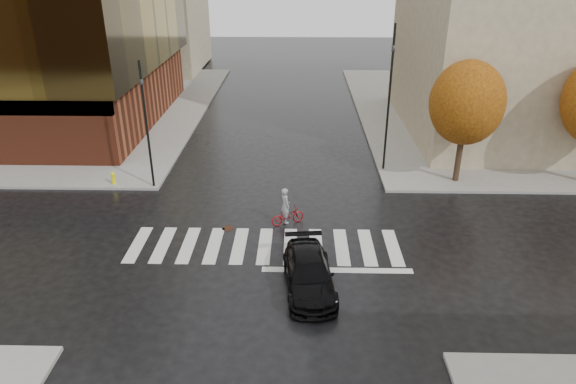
{
  "coord_description": "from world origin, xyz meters",
  "views": [
    {
      "loc": [
        1.43,
        -18.45,
        11.49
      ],
      "look_at": [
        0.97,
        1.73,
        2.0
      ],
      "focal_mm": 32.0,
      "sensor_mm": 36.0,
      "label": 1
    }
  ],
  "objects_px": {
    "sedan": "(309,273)",
    "fire_hydrant": "(113,177)",
    "cyclist": "(287,212)",
    "traffic_light_nw": "(146,119)",
    "traffic_light_ne": "(390,88)"
  },
  "relations": [
    {
      "from": "traffic_light_ne",
      "to": "fire_hydrant",
      "type": "xyz_separation_m",
      "value": [
        -14.81,
        -2.5,
        -4.3
      ]
    },
    {
      "from": "traffic_light_nw",
      "to": "fire_hydrant",
      "type": "xyz_separation_m",
      "value": [
        -2.21,
        0.2,
        -3.33
      ]
    },
    {
      "from": "sedan",
      "to": "traffic_light_nw",
      "type": "xyz_separation_m",
      "value": [
        -8.14,
        8.77,
        3.22
      ]
    },
    {
      "from": "cyclist",
      "to": "traffic_light_nw",
      "type": "height_order",
      "value": "traffic_light_nw"
    },
    {
      "from": "traffic_light_nw",
      "to": "fire_hydrant",
      "type": "height_order",
      "value": "traffic_light_nw"
    },
    {
      "from": "traffic_light_nw",
      "to": "fire_hydrant",
      "type": "bearing_deg",
      "value": -91.74
    },
    {
      "from": "sedan",
      "to": "fire_hydrant",
      "type": "distance_m",
      "value": 13.7
    },
    {
      "from": "cyclist",
      "to": "traffic_light_nw",
      "type": "bearing_deg",
      "value": 37.6
    },
    {
      "from": "sedan",
      "to": "cyclist",
      "type": "height_order",
      "value": "cyclist"
    },
    {
      "from": "sedan",
      "to": "fire_hydrant",
      "type": "bearing_deg",
      "value": 133.45
    },
    {
      "from": "sedan",
      "to": "fire_hydrant",
      "type": "height_order",
      "value": "sedan"
    },
    {
      "from": "sedan",
      "to": "traffic_light_nw",
      "type": "height_order",
      "value": "traffic_light_nw"
    },
    {
      "from": "cyclist",
      "to": "traffic_light_nw",
      "type": "relative_size",
      "value": 0.27
    },
    {
      "from": "cyclist",
      "to": "fire_hydrant",
      "type": "distance_m",
      "value": 10.22
    },
    {
      "from": "cyclist",
      "to": "traffic_light_ne",
      "type": "bearing_deg",
      "value": -64.3
    }
  ]
}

